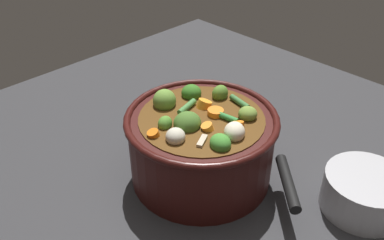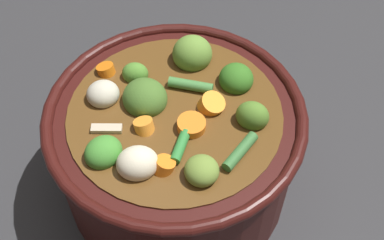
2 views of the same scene
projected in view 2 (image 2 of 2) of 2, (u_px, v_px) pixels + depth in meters
name	position (u px, v px, depth m)	size (l,w,h in m)	color
ground_plane	(178.00, 181.00, 0.57)	(1.10, 1.10, 0.00)	#2D2D30
cooking_pot	(176.00, 146.00, 0.52)	(0.26, 0.26, 0.15)	#38110F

